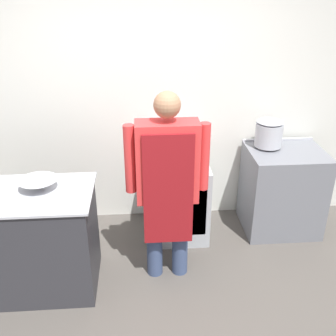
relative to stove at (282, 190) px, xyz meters
name	(u,v)px	position (x,y,z in m)	size (l,w,h in m)	color
ground_plane	(163,327)	(-1.33, -1.30, -0.45)	(14.00, 14.00, 0.00)	#4C4742
wall_back	(152,99)	(-1.33, 0.39, 0.90)	(8.00, 0.05, 2.70)	silver
prep_counter	(26,241)	(-2.46, -0.72, 0.01)	(1.19, 0.69, 0.91)	#2D2D33
stove	(282,190)	(0.00, 0.00, 0.00)	(0.76, 0.63, 0.91)	slate
fridge_unit	(176,197)	(-1.11, 0.01, -0.04)	(0.62, 0.67, 0.81)	#A8ADB2
person_cook	(167,179)	(-1.25, -0.66, 0.52)	(0.69, 0.24, 1.70)	#38476B
mixing_bowl	(39,184)	(-2.29, -0.66, 0.51)	(0.31, 0.31, 0.09)	#B2B5BC
stock_pot	(269,133)	(-0.17, 0.11, 0.60)	(0.27, 0.27, 0.28)	#B2B5BC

